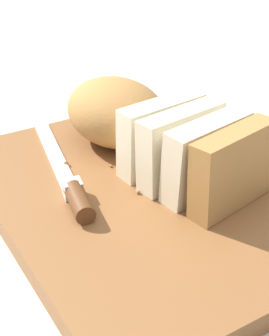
% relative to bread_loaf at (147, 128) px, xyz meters
% --- Properties ---
extents(ground_plane, '(3.00, 3.00, 0.00)m').
position_rel_bread_loaf_xyz_m(ground_plane, '(0.06, -0.06, -0.07)').
color(ground_plane, beige).
extents(cutting_board, '(0.45, 0.32, 0.03)m').
position_rel_bread_loaf_xyz_m(cutting_board, '(0.06, -0.06, -0.06)').
color(cutting_board, brown).
rests_on(cutting_board, ground_plane).
extents(bread_loaf, '(0.30, 0.15, 0.09)m').
position_rel_bread_loaf_xyz_m(bread_loaf, '(0.00, 0.00, 0.00)').
color(bread_loaf, '#A8753D').
rests_on(bread_loaf, cutting_board).
extents(bread_knife, '(0.25, 0.08, 0.02)m').
position_rel_bread_loaf_xyz_m(bread_knife, '(0.02, -0.12, -0.03)').
color(bread_knife, silver).
rests_on(bread_knife, cutting_board).
extents(crumb_near_knife, '(0.01, 0.01, 0.01)m').
position_rel_bread_loaf_xyz_m(crumb_near_knife, '(-0.04, -0.09, -0.04)').
color(crumb_near_knife, '#996633').
rests_on(crumb_near_knife, cutting_board).
extents(crumb_near_loaf, '(0.00, 0.00, 0.00)m').
position_rel_bread_loaf_xyz_m(crumb_near_loaf, '(-0.01, -0.05, -0.04)').
color(crumb_near_loaf, '#996633').
rests_on(crumb_near_loaf, cutting_board).
extents(crumb_stray_left, '(0.00, 0.00, 0.00)m').
position_rel_bread_loaf_xyz_m(crumb_stray_left, '(0.06, -0.05, -0.04)').
color(crumb_stray_left, '#996633').
rests_on(crumb_stray_left, cutting_board).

